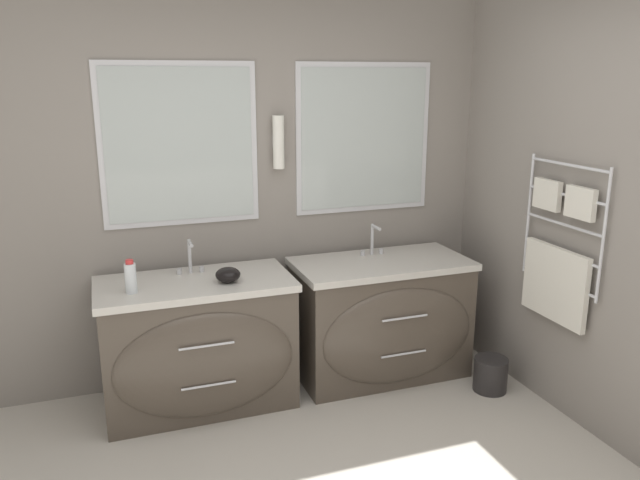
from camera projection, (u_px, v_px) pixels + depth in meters
name	position (u px, v px, depth m)	size (l,w,h in m)	color
wall_back	(247.00, 186.00, 4.14)	(4.95, 0.15, 2.60)	gray
wall_right	(568.00, 203.00, 3.70)	(0.13, 3.90, 2.60)	gray
vanity_left	(199.00, 344.00, 3.86)	(1.18, 0.67, 0.82)	#4C4238
vanity_right	(383.00, 318.00, 4.26)	(1.18, 0.67, 0.82)	#4C4238
faucet_left	(190.00, 257.00, 3.89)	(0.17, 0.14, 0.22)	silver
faucet_right	(373.00, 240.00, 4.30)	(0.17, 0.14, 0.22)	silver
toiletry_bottle	(131.00, 277.00, 3.55)	(0.07, 0.07, 0.20)	silver
amenity_bowl	(228.00, 275.00, 3.75)	(0.15, 0.15, 0.09)	black
waste_bin	(491.00, 374.00, 4.12)	(0.22, 0.22, 0.23)	#282626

